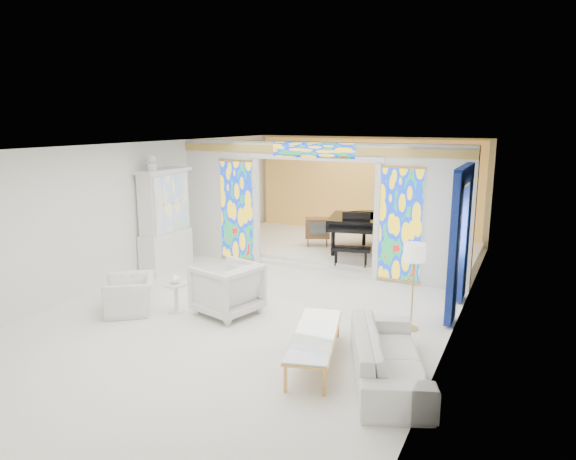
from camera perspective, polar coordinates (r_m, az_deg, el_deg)
The scene contains 23 objects.
floor at distance 10.45m, azimuth -1.43°, elevation -7.32°, with size 12.00×12.00×0.00m, color white.
ceiling at distance 9.87m, azimuth -1.53°, elevation 9.34°, with size 7.00×12.00×0.02m, color silver.
wall_back at distance 15.56m, azimuth 8.79°, elevation 4.68°, with size 7.00×0.02×3.00m, color silver.
wall_left at distance 12.05m, azimuth -16.43°, elevation 2.17°, with size 0.02×12.00×3.00m, color silver.
wall_right at distance 9.03m, azimuth 18.65°, elevation -1.19°, with size 0.02×12.00×3.00m, color silver.
partition_wall at distance 11.81m, azimuth 2.99°, elevation 3.21°, with size 7.00×0.22×3.00m.
stained_glass_left at distance 12.69m, azimuth -5.69°, elevation 2.18°, with size 0.90×0.04×2.40m, color gold.
stained_glass_right at distance 11.15m, azimuth 12.40°, elevation 0.56°, with size 0.90×0.04×2.40m, color gold.
stained_glass_transom at distance 11.59m, azimuth 2.84°, elevation 8.85°, with size 2.00×0.04×0.34m, color gold.
alcove_platform at distance 14.04m, azimuth 6.28°, elevation -1.91°, with size 6.80×3.80×0.18m, color white.
gold_curtain_back at distance 15.44m, azimuth 8.65°, elevation 4.63°, with size 6.70×0.10×2.90m, color #E4AC4F.
chandelier at distance 13.50m, azimuth 7.19°, elevation 8.09°, with size 0.48×0.48×0.30m, color #BD8942.
blue_drapes at distance 9.70m, azimuth 18.65°, elevation 0.17°, with size 0.14×1.85×2.65m.
china_cabinet at distance 12.37m, azimuth -13.52°, elevation 1.02°, with size 0.56×1.46×2.72m.
armchair_left at distance 9.98m, azimuth -17.11°, elevation -6.86°, with size 1.00×0.87×0.65m, color white.
armchair_right at distance 9.45m, azimuth -6.77°, elevation -6.49°, with size 1.02×1.05×0.95m, color white.
sofa at distance 7.32m, azimuth 11.11°, elevation -13.54°, with size 2.33×0.91×0.68m, color silver.
side_table at distance 9.74m, azimuth -12.34°, elevation -6.86°, with size 0.49×0.49×0.55m.
vase at distance 9.65m, azimuth -12.42°, elevation -5.21°, with size 0.20×0.20×0.20m, color white.
coffee_table at distance 7.63m, azimuth 3.00°, elevation -11.63°, with size 1.12×2.09×0.45m.
floor_lamp at distance 8.72m, azimuth 13.87°, elevation -2.90°, with size 0.36×0.36×1.49m.
grand_piano at distance 13.32m, azimuth 8.43°, elevation 0.90°, with size 1.92×2.95×1.09m.
tv_console at distance 13.66m, azimuth 3.29°, elevation 0.23°, with size 0.77×0.66×0.75m.
Camera 1 is at (4.55, -8.75, 3.48)m, focal length 32.00 mm.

